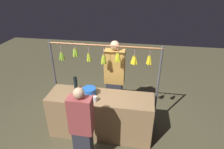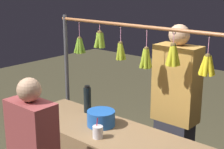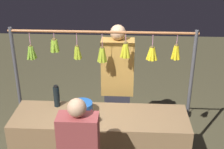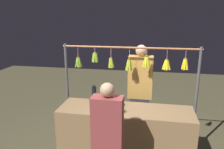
{
  "view_description": "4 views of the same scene",
  "coord_description": "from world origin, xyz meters",
  "px_view_note": "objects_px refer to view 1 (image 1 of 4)",
  "views": [
    {
      "loc": [
        -0.73,
        2.97,
        2.96
      ],
      "look_at": [
        -0.23,
        0.0,
        1.39
      ],
      "focal_mm": 30.74,
      "sensor_mm": 36.0,
      "label": 1
    },
    {
      "loc": [
        -1.75,
        2.08,
        2.17
      ],
      "look_at": [
        0.05,
        0.0,
        1.42
      ],
      "focal_mm": 54.9,
      "sensor_mm": 36.0,
      "label": 2
    },
    {
      "loc": [
        -0.31,
        3.06,
        2.82
      ],
      "look_at": [
        -0.14,
        0.0,
        1.43
      ],
      "focal_mm": 49.72,
      "sensor_mm": 36.0,
      "label": 3
    },
    {
      "loc": [
        -0.36,
        3.11,
        2.28
      ],
      "look_at": [
        0.21,
        0.0,
        1.43
      ],
      "focal_mm": 35.57,
      "sensor_mm": 36.0,
      "label": 4
    }
  ],
  "objects_px": {
    "vendor_person": "(115,81)",
    "customer_person": "(82,130)",
    "water_bottle": "(76,83)",
    "drink_cup": "(94,99)",
    "blue_bucket": "(89,91)"
  },
  "relations": [
    {
      "from": "water_bottle",
      "to": "blue_bucket",
      "type": "height_order",
      "value": "water_bottle"
    },
    {
      "from": "blue_bucket",
      "to": "water_bottle",
      "type": "bearing_deg",
      "value": -25.06
    },
    {
      "from": "drink_cup",
      "to": "vendor_person",
      "type": "height_order",
      "value": "vendor_person"
    },
    {
      "from": "drink_cup",
      "to": "vendor_person",
      "type": "distance_m",
      "value": 0.88
    },
    {
      "from": "blue_bucket",
      "to": "drink_cup",
      "type": "relative_size",
      "value": 1.49
    },
    {
      "from": "vendor_person",
      "to": "customer_person",
      "type": "distance_m",
      "value": 1.49
    },
    {
      "from": "water_bottle",
      "to": "vendor_person",
      "type": "distance_m",
      "value": 0.88
    },
    {
      "from": "blue_bucket",
      "to": "vendor_person",
      "type": "relative_size",
      "value": 0.14
    },
    {
      "from": "drink_cup",
      "to": "water_bottle",
      "type": "bearing_deg",
      "value": -36.92
    },
    {
      "from": "water_bottle",
      "to": "vendor_person",
      "type": "xyz_separation_m",
      "value": [
        -0.72,
        -0.49,
        -0.15
      ]
    },
    {
      "from": "blue_bucket",
      "to": "drink_cup",
      "type": "bearing_deg",
      "value": 126.52
    },
    {
      "from": "blue_bucket",
      "to": "drink_cup",
      "type": "xyz_separation_m",
      "value": [
        -0.15,
        0.21,
        -0.02
      ]
    },
    {
      "from": "customer_person",
      "to": "water_bottle",
      "type": "bearing_deg",
      "value": -66.53
    },
    {
      "from": "water_bottle",
      "to": "drink_cup",
      "type": "xyz_separation_m",
      "value": [
        -0.48,
        0.36,
        -0.08
      ]
    },
    {
      "from": "drink_cup",
      "to": "blue_bucket",
      "type": "bearing_deg",
      "value": -53.48
    }
  ]
}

